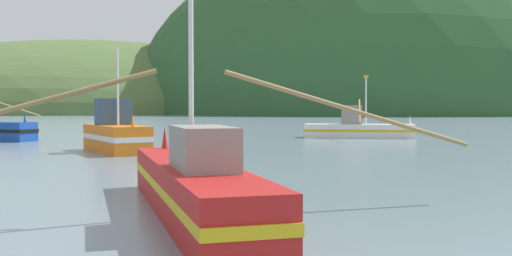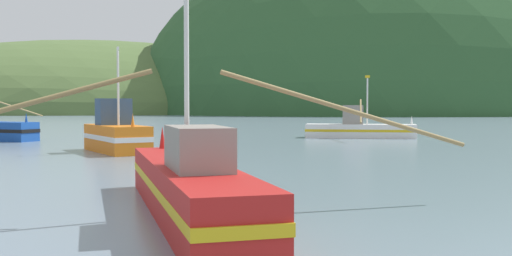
# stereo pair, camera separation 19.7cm
# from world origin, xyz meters

# --- Properties ---
(hill_far_center) EXTENTS (158.44, 126.75, 45.59)m
(hill_far_center) POSITION_xyz_m (-21.88, 206.80, 0.00)
(hill_far_center) COLOR #516B38
(hill_far_center) RESTS_ON ground
(hill_mid_left) EXTENTS (153.10, 122.48, 106.05)m
(hill_mid_left) POSITION_xyz_m (66.98, 173.11, 0.00)
(hill_mid_left) COLOR #2D562D
(hill_mid_left) RESTS_ON ground
(hill_mid_right) EXTENTS (140.01, 112.01, 42.97)m
(hill_mid_right) POSITION_xyz_m (71.77, 217.14, 0.00)
(hill_mid_right) COLOR #2D562D
(hill_mid_right) RESTS_ON ground
(fishing_boat_red) EXTENTS (15.13, 11.05, 6.96)m
(fishing_boat_red) POSITION_xyz_m (-7.60, 14.61, 0.75)
(fishing_boat_red) COLOR red
(fishing_boat_red) RESTS_ON ground
(fishing_boat_white) EXTENTS (8.69, 11.72, 4.90)m
(fishing_boat_white) POSITION_xyz_m (8.37, 45.29, 0.74)
(fishing_boat_white) COLOR white
(fishing_boat_white) RESTS_ON ground
(fishing_boat_orange) EXTENTS (3.94, 6.59, 5.78)m
(fishing_boat_orange) POSITION_xyz_m (-9.89, 34.67, 0.94)
(fishing_boat_orange) COLOR orange
(fishing_boat_orange) RESTS_ON ground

